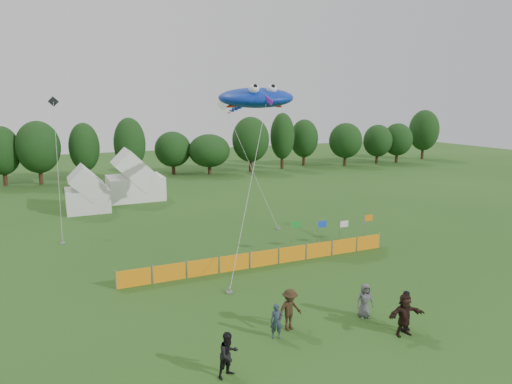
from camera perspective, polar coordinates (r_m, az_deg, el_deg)
name	(u,v)px	position (r m, az deg, el deg)	size (l,w,h in m)	color
ground	(309,326)	(21.92, 6.68, -16.34)	(160.00, 160.00, 0.00)	#234C16
treeline	(149,147)	(62.93, -13.29, 5.51)	(104.57, 8.78, 8.36)	#382314
tent_left	(87,193)	(45.57, -20.35, -0.08)	(3.91, 3.91, 3.45)	silver
tent_right	(135,180)	(49.50, -14.89, 1.43)	(5.68, 4.54, 4.01)	white
barrier_fence	(264,258)	(28.80, 1.02, -8.28)	(17.90, 0.06, 1.00)	orange
flag_row	(330,229)	(32.22, 9.29, -4.60)	(6.73, 0.34, 2.28)	gray
spectator_a	(277,321)	(20.52, 2.60, -15.85)	(0.57, 0.37, 1.56)	#273541
spectator_b	(229,355)	(18.02, -3.45, -19.63)	(0.86, 0.67, 1.76)	black
spectator_c	(290,310)	(21.14, 4.25, -14.46)	(1.25, 0.72, 1.93)	#2F2113
spectator_d	(405,311)	(22.03, 18.11, -13.96)	(1.11, 0.46, 1.90)	black
spectator_e	(365,301)	(22.83, 13.44, -13.06)	(0.82, 0.54, 1.69)	#4D4E52
spectator_f	(405,315)	(21.66, 18.08, -14.38)	(1.78, 0.57, 1.91)	black
stingray_kite	(254,98)	(36.30, -0.24, 11.66)	(10.27, 19.11, 11.47)	#0D33C5
small_kite_white	(237,134)	(41.16, -2.45, 7.26)	(2.12, 9.24, 10.55)	silver
small_kite_dark	(57,155)	(39.23, -23.64, 4.30)	(0.87, 7.69, 10.57)	black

